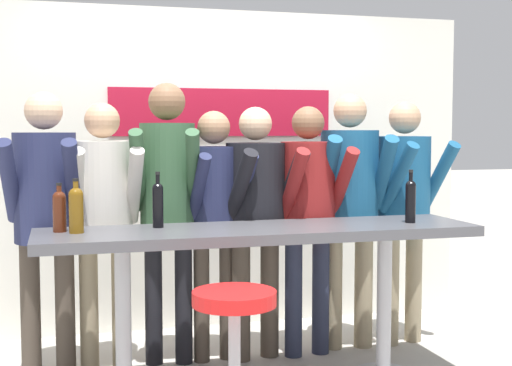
{
  "coord_description": "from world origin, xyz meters",
  "views": [
    {
      "loc": [
        -1.12,
        -3.94,
        1.52
      ],
      "look_at": [
        0.0,
        0.09,
        1.21
      ],
      "focal_mm": 50.0,
      "sensor_mm": 36.0,
      "label": 1
    }
  ],
  "objects_px": {
    "person_far_left": "(45,202)",
    "person_center": "(215,206)",
    "tasting_table": "(260,250)",
    "person_far_right": "(350,193)",
    "wine_bottle_1": "(76,208)",
    "wine_bottle_3": "(411,199)",
    "bar_stool": "(234,340)",
    "person_center_right": "(256,205)",
    "person_right": "(308,203)",
    "person_left": "(104,206)",
    "wine_bottle_2": "(59,209)",
    "person_center_left": "(168,190)",
    "wine_bottle_0": "(158,203)",
    "person_rightmost": "(405,195)"
  },
  "relations": [
    {
      "from": "wine_bottle_3",
      "to": "wine_bottle_1",
      "type": "bearing_deg",
      "value": 177.33
    },
    {
      "from": "person_center",
      "to": "person_center_right",
      "type": "distance_m",
      "value": 0.27
    },
    {
      "from": "person_center_left",
      "to": "wine_bottle_0",
      "type": "bearing_deg",
      "value": -93.96
    },
    {
      "from": "person_center",
      "to": "wine_bottle_0",
      "type": "xyz_separation_m",
      "value": [
        -0.43,
        -0.43,
        0.08
      ]
    },
    {
      "from": "person_left",
      "to": "person_far_right",
      "type": "distance_m",
      "value": 1.66
    },
    {
      "from": "person_center_right",
      "to": "person_rightmost",
      "type": "height_order",
      "value": "person_rightmost"
    },
    {
      "from": "bar_stool",
      "to": "wine_bottle_0",
      "type": "distance_m",
      "value": 1.02
    },
    {
      "from": "person_left",
      "to": "wine_bottle_3",
      "type": "height_order",
      "value": "person_left"
    },
    {
      "from": "person_left",
      "to": "wine_bottle_2",
      "type": "height_order",
      "value": "person_left"
    },
    {
      "from": "tasting_table",
      "to": "wine_bottle_0",
      "type": "bearing_deg",
      "value": 166.25
    },
    {
      "from": "tasting_table",
      "to": "person_right",
      "type": "distance_m",
      "value": 0.73
    },
    {
      "from": "person_far_left",
      "to": "wine_bottle_2",
      "type": "height_order",
      "value": "person_far_left"
    },
    {
      "from": "bar_stool",
      "to": "person_right",
      "type": "height_order",
      "value": "person_right"
    },
    {
      "from": "person_center",
      "to": "person_rightmost",
      "type": "bearing_deg",
      "value": -5.29
    },
    {
      "from": "person_left",
      "to": "wine_bottle_2",
      "type": "distance_m",
      "value": 0.53
    },
    {
      "from": "person_center",
      "to": "wine_bottle_2",
      "type": "height_order",
      "value": "person_center"
    },
    {
      "from": "wine_bottle_3",
      "to": "person_far_right",
      "type": "bearing_deg",
      "value": 101.34
    },
    {
      "from": "bar_stool",
      "to": "person_far_left",
      "type": "distance_m",
      "value": 1.58
    },
    {
      "from": "person_center_left",
      "to": "wine_bottle_0",
      "type": "distance_m",
      "value": 0.45
    },
    {
      "from": "person_left",
      "to": "person_center",
      "type": "relative_size",
      "value": 1.03
    },
    {
      "from": "wine_bottle_3",
      "to": "wine_bottle_2",
      "type": "bearing_deg",
      "value": 175.46
    },
    {
      "from": "tasting_table",
      "to": "person_far_left",
      "type": "bearing_deg",
      "value": 156.03
    },
    {
      "from": "person_rightmost",
      "to": "wine_bottle_2",
      "type": "xyz_separation_m",
      "value": [
        -2.34,
        -0.48,
        0.02
      ]
    },
    {
      "from": "person_far_right",
      "to": "wine_bottle_3",
      "type": "relative_size",
      "value": 5.46
    },
    {
      "from": "person_right",
      "to": "wine_bottle_3",
      "type": "distance_m",
      "value": 0.72
    },
    {
      "from": "person_center",
      "to": "person_far_right",
      "type": "bearing_deg",
      "value": -5.15
    },
    {
      "from": "person_left",
      "to": "person_rightmost",
      "type": "height_order",
      "value": "person_rightmost"
    },
    {
      "from": "person_center_right",
      "to": "person_right",
      "type": "relative_size",
      "value": 1.0
    },
    {
      "from": "person_far_left",
      "to": "person_left",
      "type": "xyz_separation_m",
      "value": [
        0.35,
        0.03,
        -0.04
      ]
    },
    {
      "from": "person_far_left",
      "to": "person_center",
      "type": "distance_m",
      "value": 1.06
    },
    {
      "from": "person_far_right",
      "to": "person_rightmost",
      "type": "distance_m",
      "value": 0.42
    },
    {
      "from": "wine_bottle_0",
      "to": "person_rightmost",
      "type": "bearing_deg",
      "value": 13.92
    },
    {
      "from": "person_far_right",
      "to": "person_far_left",
      "type": "bearing_deg",
      "value": -171.58
    },
    {
      "from": "person_left",
      "to": "person_far_right",
      "type": "xyz_separation_m",
      "value": [
        1.66,
        0.02,
        0.04
      ]
    },
    {
      "from": "person_center",
      "to": "wine_bottle_3",
      "type": "distance_m",
      "value": 1.25
    },
    {
      "from": "person_far_left",
      "to": "person_center_right",
      "type": "bearing_deg",
      "value": 6.45
    },
    {
      "from": "bar_stool",
      "to": "person_rightmost",
      "type": "bearing_deg",
      "value": 38.48
    },
    {
      "from": "person_rightmost",
      "to": "person_center_left",
      "type": "bearing_deg",
      "value": 169.59
    },
    {
      "from": "person_center",
      "to": "person_center_right",
      "type": "bearing_deg",
      "value": -13.78
    },
    {
      "from": "tasting_table",
      "to": "person_right",
      "type": "relative_size",
      "value": 1.53
    },
    {
      "from": "person_left",
      "to": "person_center_right",
      "type": "xyz_separation_m",
      "value": [
        0.98,
        -0.04,
        -0.02
      ]
    },
    {
      "from": "wine_bottle_1",
      "to": "wine_bottle_3",
      "type": "xyz_separation_m",
      "value": [
        1.97,
        -0.09,
        0.01
      ]
    },
    {
      "from": "bar_stool",
      "to": "person_center_right",
      "type": "xyz_separation_m",
      "value": [
        0.43,
        1.17,
        0.53
      ]
    },
    {
      "from": "bar_stool",
      "to": "tasting_table",
      "type": "bearing_deg",
      "value": 63.8
    },
    {
      "from": "wine_bottle_1",
      "to": "person_center",
      "type": "bearing_deg",
      "value": 30.79
    },
    {
      "from": "tasting_table",
      "to": "person_far_right",
      "type": "xyz_separation_m",
      "value": [
        0.81,
        0.58,
        0.27
      ]
    },
    {
      "from": "person_far_left",
      "to": "person_left",
      "type": "height_order",
      "value": "person_far_left"
    },
    {
      "from": "person_center",
      "to": "wine_bottle_1",
      "type": "height_order",
      "value": "person_center"
    },
    {
      "from": "person_far_right",
      "to": "person_center_left",
      "type": "bearing_deg",
      "value": -172.64
    },
    {
      "from": "person_left",
      "to": "wine_bottle_2",
      "type": "xyz_separation_m",
      "value": [
        -0.27,
        -0.46,
        0.04
      ]
    }
  ]
}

